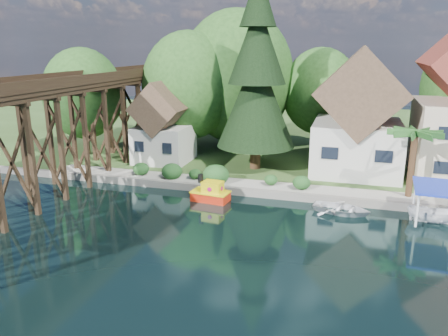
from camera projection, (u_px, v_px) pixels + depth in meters
The scene contains 14 objects.
ground at pixel (234, 239), 26.91m from camera, with size 140.00×140.00×0.00m, color black.
bank at pixel (300, 133), 58.27m from camera, with size 140.00×52.00×0.50m, color #2E451B.
seawall at pixel (312, 198), 33.14m from camera, with size 60.00×0.40×0.62m, color slate.
promenade at pixel (340, 192), 33.75m from camera, with size 50.00×2.60×0.06m, color gray.
trestle_bridge at pixel (57, 126), 34.55m from camera, with size 4.12×44.18×9.30m.
house_left at pixel (358, 120), 38.43m from camera, with size 7.64×8.64×11.02m.
shed at pixel (164, 128), 42.24m from camera, with size 5.09×5.40×7.85m.
bg_trees at pixel (298, 89), 44.32m from camera, with size 49.90×13.30×10.57m.
shrubs at pixel (210, 173), 36.37m from camera, with size 15.76×2.47×1.70m.
conifer at pixel (257, 77), 38.38m from camera, with size 7.05×7.05×17.35m.
palm_tree at pixel (415, 135), 31.61m from camera, with size 5.05×5.05×5.41m.
tugboat at pixel (211, 193), 33.32m from camera, with size 3.03×1.91×2.08m.
boat_white_a at pixel (342, 207), 30.94m from camera, with size 2.86×4.00×0.83m, color white.
boat_canopy at pixel (434, 207), 29.02m from camera, with size 3.33×4.22×2.59m.
Camera 1 is at (6.30, -23.93, 11.46)m, focal length 35.00 mm.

